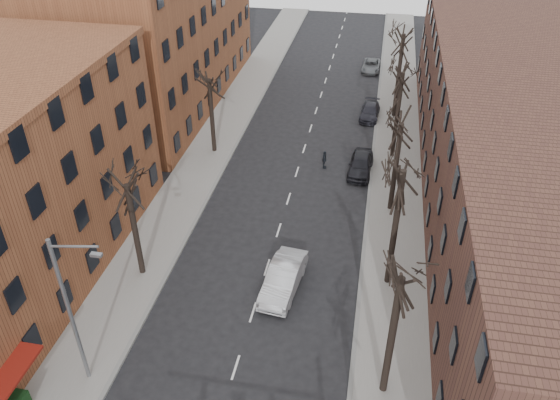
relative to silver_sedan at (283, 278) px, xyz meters
The scene contains 17 objects.
sidewalk_left 19.19m from the silver_sedan, 119.30° to the left, with size 4.00×90.00×0.15m, color gray.
sidewalk_right 18.00m from the silver_sedan, 68.42° to the left, with size 4.00×90.00×0.15m, color gray.
building_left_far 31.65m from the silver_sedan, 124.05° to the left, with size 12.00×28.00×14.00m, color brown.
building_right 19.19m from the silver_sedan, 38.74° to the left, with size 12.00×50.00×10.00m, color #4E2F24.
tree_right_b 8.87m from the silver_sedan, 45.27° to the right, with size 5.20×5.20×10.80m, color black, non-canonical shape.
tree_right_c 6.51m from the silver_sedan, 15.52° to the left, with size 5.20×5.20×11.60m, color black, non-canonical shape.
tree_right_d 11.57m from the silver_sedan, 57.42° to the left, with size 5.20×5.20×10.00m, color black, non-canonical shape.
tree_right_e 18.80m from the silver_sedan, 70.68° to the left, with size 5.20×5.20×10.80m, color black, non-canonical shape.
tree_right_f 26.48m from the silver_sedan, 76.42° to the left, with size 5.20×5.20×11.60m, color black, non-canonical shape.
tree_left_a 9.03m from the silver_sedan, behind, with size 5.20×5.20×9.50m, color black, non-canonical shape.
tree_left_b 18.13m from the silver_sedan, 119.74° to the left, with size 5.20×5.20×9.50m, color black, non-canonical shape.
streetlight 12.51m from the silver_sedan, 135.48° to the right, with size 2.45×0.22×9.03m.
silver_sedan is the anchor object (origin of this frame).
parked_car_near 15.04m from the silver_sedan, 75.77° to the left, with size 1.84×4.58×1.56m, color black.
parked_car_mid 25.43m from the silver_sedan, 81.14° to the left, with size 1.73×4.25×1.23m, color #212129.
parked_car_far 37.83m from the silver_sedan, 84.82° to the left, with size 1.96×4.26×1.18m, color #5C5F63.
pedestrian_crossing 14.80m from the silver_sedan, 87.22° to the left, with size 0.92×0.38×1.56m, color black.
Camera 1 is at (5.73, -5.84, 23.26)m, focal length 35.00 mm.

